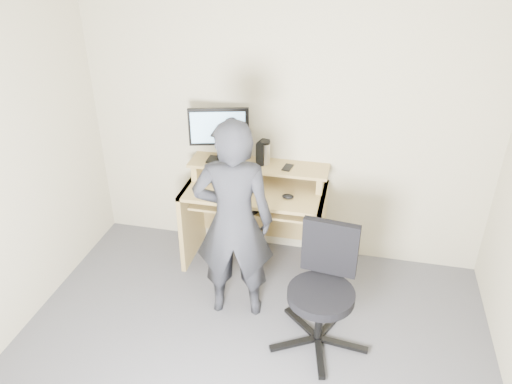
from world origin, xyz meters
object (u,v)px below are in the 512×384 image
at_px(monitor, 219,130).
at_px(office_chair, 324,284).
at_px(desk, 257,205).
at_px(person, 234,222).

distance_m(monitor, office_chair, 1.55).
distance_m(desk, monitor, 0.74).
xyz_separation_m(monitor, person, (0.33, -0.77, -0.39)).
relative_size(monitor, person, 0.31).
height_order(monitor, person, person).
bearing_deg(person, monitor, -76.19).
bearing_deg(office_chair, person, 173.29).
xyz_separation_m(monitor, office_chair, (1.02, -0.94, -0.70)).
bearing_deg(desk, office_chair, -52.19).
bearing_deg(monitor, office_chair, -57.58).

